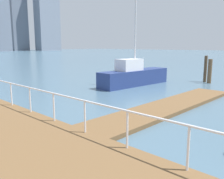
# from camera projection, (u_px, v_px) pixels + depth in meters

# --- Properties ---
(ground_plane) EXTENTS (300.00, 300.00, 0.00)m
(ground_plane) POSITION_uv_depth(u_px,v_px,m) (9.00, 87.00, 18.99)
(ground_plane) COLOR slate
(floating_dock) EXTENTS (12.09, 2.00, 0.18)m
(floating_dock) POSITION_uv_depth(u_px,v_px,m) (166.00, 107.00, 12.33)
(floating_dock) COLOR brown
(floating_dock) RESTS_ON ground_plane
(boardwalk_railing) EXTENTS (0.06, 28.41, 1.08)m
(boardwalk_railing) POSITION_uv_depth(u_px,v_px,m) (54.00, 99.00, 8.97)
(boardwalk_railing) COLOR white
(boardwalk_railing) RESTS_ON boardwalk
(dock_piling_0) EXTENTS (0.34, 0.34, 2.04)m
(dock_piling_0) POSITION_uv_depth(u_px,v_px,m) (210.00, 71.00, 20.61)
(dock_piling_0) COLOR brown
(dock_piling_0) RESTS_ON ground_plane
(dock_piling_2) EXTENTS (0.26, 0.26, 2.30)m
(dock_piling_2) POSITION_uv_depth(u_px,v_px,m) (205.00, 69.00, 21.34)
(dock_piling_2) COLOR brown
(dock_piling_2) RESTS_ON ground_plane
(moored_boat_2) EXTENTS (6.88, 1.88, 6.81)m
(moored_boat_2) POSITION_uv_depth(u_px,v_px,m) (134.00, 76.00, 19.55)
(moored_boat_2) COLOR navy
(moored_boat_2) RESTS_ON ground_plane
(skyline_tower_7) EXTENTS (13.76, 8.31, 43.92)m
(skyline_tower_7) POSITION_uv_depth(u_px,v_px,m) (47.00, 14.00, 146.58)
(skyline_tower_7) COLOR gray
(skyline_tower_7) RESTS_ON ground_plane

